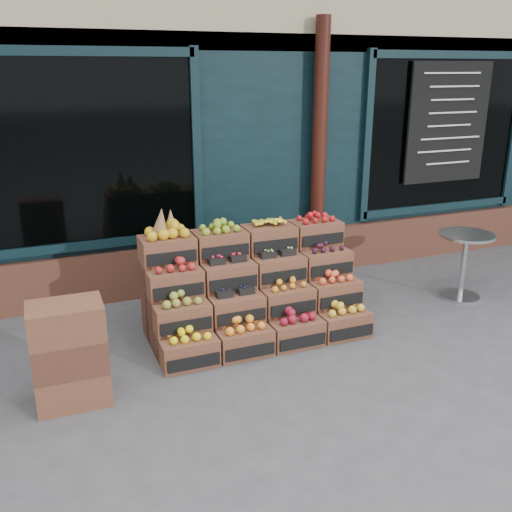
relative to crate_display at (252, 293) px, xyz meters
name	(u,v)px	position (x,y,z in m)	size (l,w,h in m)	color
ground	(304,361)	(0.21, -0.80, -0.42)	(60.00, 60.00, 0.00)	#464649
shop_facade	(163,82)	(0.21, 4.31, 1.98)	(12.00, 6.24, 4.80)	black
crate_display	(252,293)	(0.00, 0.00, 0.00)	(2.16, 1.06, 1.35)	brown
spare_crates	(70,354)	(-1.86, -0.68, 0.02)	(0.59, 0.41, 0.87)	brown
bistro_table	(464,258)	(2.64, -0.11, 0.08)	(0.63, 0.63, 0.80)	silver
shopkeeper	(47,209)	(-1.81, 2.19, 0.57)	(0.72, 0.47, 1.97)	#1B6025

